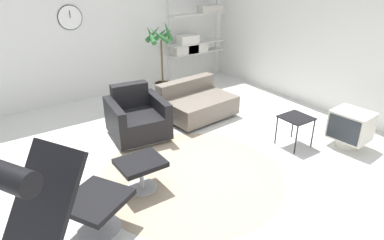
{
  "coord_description": "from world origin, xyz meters",
  "views": [
    {
      "loc": [
        -2.1,
        -3.39,
        2.46
      ],
      "look_at": [
        0.25,
        0.02,
        0.55
      ],
      "focal_mm": 32.0,
      "sensor_mm": 36.0,
      "label": 1
    }
  ],
  "objects_px": {
    "crt_television": "(350,127)",
    "potted_plant": "(161,64)",
    "lounge_chair": "(58,196)",
    "armchair_red": "(137,119)",
    "side_table": "(296,120)",
    "ottoman": "(141,167)",
    "couch_low": "(196,104)",
    "shelf_unit": "(195,37)"
  },
  "relations": [
    {
      "from": "crt_television",
      "to": "potted_plant",
      "type": "distance_m",
      "value": 3.65
    },
    {
      "from": "lounge_chair",
      "to": "potted_plant",
      "type": "height_order",
      "value": "potted_plant"
    },
    {
      "from": "lounge_chair",
      "to": "armchair_red",
      "type": "xyz_separation_m",
      "value": [
        1.61,
        1.84,
        -0.41
      ]
    },
    {
      "from": "armchair_red",
      "to": "side_table",
      "type": "distance_m",
      "value": 2.36
    },
    {
      "from": "ottoman",
      "to": "potted_plant",
      "type": "relative_size",
      "value": 0.35
    },
    {
      "from": "crt_television",
      "to": "couch_low",
      "type": "bearing_deg",
      "value": 23.67
    },
    {
      "from": "crt_television",
      "to": "shelf_unit",
      "type": "bearing_deg",
      "value": -3.77
    },
    {
      "from": "side_table",
      "to": "potted_plant",
      "type": "relative_size",
      "value": 0.3
    },
    {
      "from": "ottoman",
      "to": "armchair_red",
      "type": "xyz_separation_m",
      "value": [
        0.57,
        1.26,
        -0.01
      ]
    },
    {
      "from": "potted_plant",
      "to": "crt_television",
      "type": "bearing_deg",
      "value": -72.13
    },
    {
      "from": "lounge_chair",
      "to": "couch_low",
      "type": "xyz_separation_m",
      "value": [
        2.8,
        1.95,
        -0.47
      ]
    },
    {
      "from": "potted_plant",
      "to": "shelf_unit",
      "type": "relative_size",
      "value": 0.74
    },
    {
      "from": "lounge_chair",
      "to": "potted_plant",
      "type": "relative_size",
      "value": 0.85
    },
    {
      "from": "ottoman",
      "to": "couch_low",
      "type": "height_order",
      "value": "couch_low"
    },
    {
      "from": "armchair_red",
      "to": "ottoman",
      "type": "bearing_deg",
      "value": 72.69
    },
    {
      "from": "shelf_unit",
      "to": "crt_television",
      "type": "bearing_deg",
      "value": -88.45
    },
    {
      "from": "lounge_chair",
      "to": "shelf_unit",
      "type": "relative_size",
      "value": 0.63
    },
    {
      "from": "lounge_chair",
      "to": "crt_television",
      "type": "bearing_deg",
      "value": 57.66
    },
    {
      "from": "armchair_red",
      "to": "crt_television",
      "type": "distance_m",
      "value": 3.14
    },
    {
      "from": "lounge_chair",
      "to": "side_table",
      "type": "xyz_separation_m",
      "value": [
        3.37,
        0.28,
        -0.29
      ]
    },
    {
      "from": "lounge_chair",
      "to": "side_table",
      "type": "relative_size",
      "value": 2.84
    },
    {
      "from": "ottoman",
      "to": "shelf_unit",
      "type": "xyz_separation_m",
      "value": [
        2.86,
        2.97,
        0.7
      ]
    },
    {
      "from": "lounge_chair",
      "to": "shelf_unit",
      "type": "xyz_separation_m",
      "value": [
        3.89,
        3.56,
        0.3
      ]
    },
    {
      "from": "lounge_chair",
      "to": "crt_television",
      "type": "xyz_separation_m",
      "value": [
        3.99,
        -0.2,
        -0.39
      ]
    },
    {
      "from": "couch_low",
      "to": "shelf_unit",
      "type": "xyz_separation_m",
      "value": [
        1.09,
        1.61,
        0.76
      ]
    },
    {
      "from": "lounge_chair",
      "to": "shelf_unit",
      "type": "distance_m",
      "value": 5.28
    },
    {
      "from": "side_table",
      "to": "shelf_unit",
      "type": "bearing_deg",
      "value": 80.9
    },
    {
      "from": "side_table",
      "to": "shelf_unit",
      "type": "relative_size",
      "value": 0.22
    },
    {
      "from": "armchair_red",
      "to": "crt_television",
      "type": "xyz_separation_m",
      "value": [
        2.38,
        -2.04,
        0.02
      ]
    },
    {
      "from": "side_table",
      "to": "crt_television",
      "type": "height_order",
      "value": "crt_television"
    },
    {
      "from": "couch_low",
      "to": "lounge_chair",
      "type": "bearing_deg",
      "value": 29.84
    },
    {
      "from": "ottoman",
      "to": "potted_plant",
      "type": "xyz_separation_m",
      "value": [
        1.84,
        2.68,
        0.32
      ]
    },
    {
      "from": "ottoman",
      "to": "couch_low",
      "type": "xyz_separation_m",
      "value": [
        1.76,
        1.37,
        -0.07
      ]
    },
    {
      "from": "couch_low",
      "to": "potted_plant",
      "type": "height_order",
      "value": "potted_plant"
    },
    {
      "from": "lounge_chair",
      "to": "armchair_red",
      "type": "bearing_deg",
      "value": 109.4
    },
    {
      "from": "lounge_chair",
      "to": "couch_low",
      "type": "distance_m",
      "value": 3.45
    },
    {
      "from": "lounge_chair",
      "to": "potted_plant",
      "type": "distance_m",
      "value": 4.35
    },
    {
      "from": "armchair_red",
      "to": "shelf_unit",
      "type": "distance_m",
      "value": 2.94
    },
    {
      "from": "armchair_red",
      "to": "side_table",
      "type": "bearing_deg",
      "value": 145.45
    },
    {
      "from": "side_table",
      "to": "potted_plant",
      "type": "xyz_separation_m",
      "value": [
        -0.49,
        2.99,
        0.22
      ]
    },
    {
      "from": "crt_television",
      "to": "potted_plant",
      "type": "relative_size",
      "value": 0.37
    },
    {
      "from": "ottoman",
      "to": "crt_television",
      "type": "bearing_deg",
      "value": -14.88
    }
  ]
}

